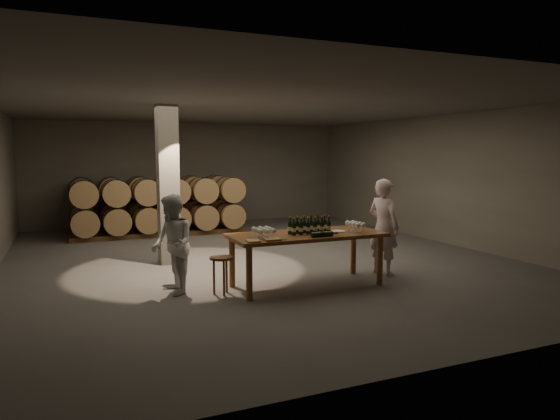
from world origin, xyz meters
name	(u,v)px	position (x,y,z in m)	size (l,w,h in m)	color
room	(168,185)	(-1.80, 0.20, 1.60)	(12.00, 12.00, 12.00)	#575451
tasting_table	(307,239)	(0.00, -2.50, 0.80)	(2.60, 1.10, 0.90)	brown
barrel_stack_back	(153,201)	(-1.35, 5.20, 0.83)	(4.70, 0.95, 1.57)	brown
barrel_stack_front	(161,206)	(-1.35, 3.80, 0.83)	(4.70, 0.95, 1.57)	brown
bottle_cluster	(310,227)	(0.04, -2.53, 1.01)	(0.72, 0.22, 0.30)	black
lying_bottles	(323,234)	(0.08, -2.91, 0.94)	(0.48, 0.08, 0.08)	black
glass_cluster_left	(264,230)	(-0.82, -2.60, 1.02)	(0.30, 0.41, 0.16)	silver
glass_cluster_right	(355,224)	(0.85, -2.65, 1.03)	(0.20, 0.42, 0.18)	silver
plate	(338,231)	(0.58, -2.54, 0.91)	(0.25, 0.25, 0.01)	white
notebook_near	(272,239)	(-0.79, -2.91, 0.92)	(0.24, 0.19, 0.03)	olive
notebook_corner	(253,241)	(-1.10, -2.88, 0.91)	(0.19, 0.25, 0.02)	olive
pen	(282,240)	(-0.64, -2.95, 0.91)	(0.01, 0.01, 0.15)	black
stool	(221,263)	(-1.47, -2.44, 0.50)	(0.37, 0.37, 0.61)	brown
person_man	(384,227)	(1.67, -2.30, 0.89)	(0.65, 0.43, 1.78)	silver
person_woman	(172,244)	(-2.18, -2.10, 0.80)	(0.78, 0.60, 1.60)	silver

